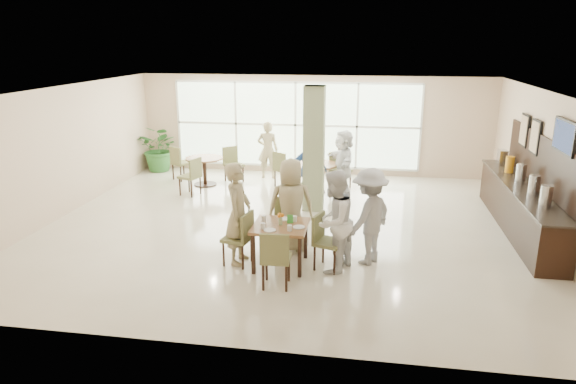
# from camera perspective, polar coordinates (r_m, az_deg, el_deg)

# --- Properties ---
(ground) EXTENTS (10.00, 10.00, 0.00)m
(ground) POSITION_cam_1_polar(r_m,az_deg,el_deg) (10.79, -0.03, -3.75)
(ground) COLOR beige
(ground) RESTS_ON ground
(room_shell) EXTENTS (10.00, 10.00, 10.00)m
(room_shell) POSITION_cam_1_polar(r_m,az_deg,el_deg) (10.32, -0.03, 5.14)
(room_shell) COLOR white
(room_shell) RESTS_ON ground
(window_bank) EXTENTS (7.00, 0.04, 7.00)m
(window_bank) POSITION_cam_1_polar(r_m,az_deg,el_deg) (14.79, 0.83, 7.44)
(window_bank) COLOR silver
(window_bank) RESTS_ON ground
(column) EXTENTS (0.45, 0.45, 2.80)m
(column) POSITION_cam_1_polar(r_m,az_deg,el_deg) (11.49, 2.90, 4.77)
(column) COLOR #6F8059
(column) RESTS_ON ground
(main_table) EXTENTS (0.92, 0.92, 0.75)m
(main_table) POSITION_cam_1_polar(r_m,az_deg,el_deg) (8.71, -0.85, -4.25)
(main_table) COLOR brown
(main_table) RESTS_ON ground
(round_table_left) EXTENTS (0.99, 0.99, 0.75)m
(round_table_left) POSITION_cam_1_polar(r_m,az_deg,el_deg) (13.83, -9.26, 2.99)
(round_table_left) COLOR brown
(round_table_left) RESTS_ON ground
(round_table_right) EXTENTS (1.17, 1.17, 0.75)m
(round_table_right) POSITION_cam_1_polar(r_m,az_deg,el_deg) (12.99, 2.88, 2.48)
(round_table_right) COLOR brown
(round_table_right) RESTS_ON ground
(chairs_main_table) EXTENTS (2.12, 2.06, 0.95)m
(chairs_main_table) POSITION_cam_1_polar(r_m,az_deg,el_deg) (8.77, -0.61, -5.36)
(chairs_main_table) COLOR olive
(chairs_main_table) RESTS_ON ground
(chairs_table_left) EXTENTS (2.11, 1.97, 0.95)m
(chairs_table_left) POSITION_cam_1_polar(r_m,az_deg,el_deg) (13.84, -9.54, 2.67)
(chairs_table_left) COLOR olive
(chairs_table_left) RESTS_ON ground
(chairs_table_right) EXTENTS (2.10, 1.81, 0.95)m
(chairs_table_right) POSITION_cam_1_polar(r_m,az_deg,el_deg) (13.06, 2.72, 2.05)
(chairs_table_right) COLOR olive
(chairs_table_right) RESTS_ON ground
(tabletop_clutter) EXTENTS (0.78, 0.78, 0.21)m
(tabletop_clutter) POSITION_cam_1_polar(r_m,az_deg,el_deg) (8.63, -0.79, -3.34)
(tabletop_clutter) COLOR white
(tabletop_clutter) RESTS_ON main_table
(buffet_counter) EXTENTS (0.64, 4.70, 1.95)m
(buffet_counter) POSITION_cam_1_polar(r_m,az_deg,el_deg) (11.39, 24.44, -1.25)
(buffet_counter) COLOR black
(buffet_counter) RESTS_ON ground
(wall_tv) EXTENTS (0.06, 1.00, 0.58)m
(wall_tv) POSITION_cam_1_polar(r_m,az_deg,el_deg) (10.08, 28.39, 5.46)
(wall_tv) COLOR black
(wall_tv) RESTS_ON ground
(framed_art_a) EXTENTS (0.05, 0.55, 0.70)m
(framed_art_a) POSITION_cam_1_polar(r_m,az_deg,el_deg) (11.63, 25.78, 5.54)
(framed_art_a) COLOR black
(framed_art_a) RESTS_ON ground
(framed_art_b) EXTENTS (0.05, 0.55, 0.70)m
(framed_art_b) POSITION_cam_1_polar(r_m,az_deg,el_deg) (12.39, 24.78, 6.25)
(framed_art_b) COLOR black
(framed_art_b) RESTS_ON ground
(potted_plant) EXTENTS (1.44, 1.44, 1.36)m
(potted_plant) POSITION_cam_1_polar(r_m,az_deg,el_deg) (15.58, -14.02, 4.73)
(potted_plant) COLOR #2C6829
(potted_plant) RESTS_ON ground
(teen_left) EXTENTS (0.46, 0.67, 1.78)m
(teen_left) POSITION_cam_1_polar(r_m,az_deg,el_deg) (8.82, -5.55, -2.41)
(teen_left) COLOR tan
(teen_left) RESTS_ON ground
(teen_far) EXTENTS (0.93, 0.65, 1.73)m
(teen_far) POSITION_cam_1_polar(r_m,az_deg,el_deg) (9.29, 0.34, -1.50)
(teen_far) COLOR tan
(teen_far) RESTS_ON ground
(teen_right) EXTENTS (0.93, 1.03, 1.74)m
(teen_right) POSITION_cam_1_polar(r_m,az_deg,el_deg) (8.51, 5.08, -3.28)
(teen_right) COLOR white
(teen_right) RESTS_ON ground
(teen_standing) EXTENTS (1.12, 1.26, 1.69)m
(teen_standing) POSITION_cam_1_polar(r_m,az_deg,el_deg) (8.89, 9.01, -2.70)
(teen_standing) COLOR #9D9C9F
(teen_standing) RESTS_ON ground
(adult_a) EXTENTS (0.99, 0.72, 1.53)m
(adult_a) POSITION_cam_1_polar(r_m,az_deg,el_deg) (12.22, 2.26, 2.43)
(adult_a) COLOR #3C6BB6
(adult_a) RESTS_ON ground
(adult_b) EXTENTS (1.11, 1.64, 1.63)m
(adult_b) POSITION_cam_1_polar(r_m,az_deg,el_deg) (12.86, 6.17, 3.29)
(adult_b) COLOR white
(adult_b) RESTS_ON ground
(adult_standing) EXTENTS (0.60, 0.41, 1.60)m
(adult_standing) POSITION_cam_1_polar(r_m,az_deg,el_deg) (14.33, -2.27, 4.70)
(adult_standing) COLOR tan
(adult_standing) RESTS_ON ground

